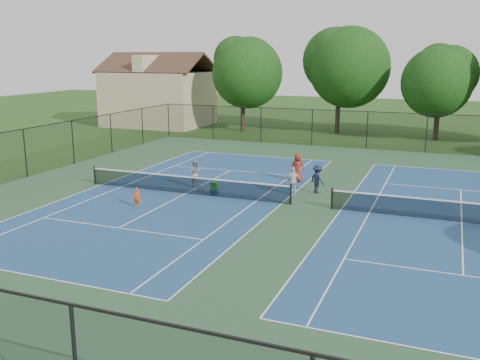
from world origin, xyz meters
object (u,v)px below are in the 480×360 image
at_px(tree_back_b, 340,63).
at_px(instructor, 195,174).
at_px(tree_back_c, 440,77).
at_px(child_player, 137,198).
at_px(bystander_a, 293,181).
at_px(bystander_b, 318,179).
at_px(bystander_c, 298,167).
at_px(tree_back_a, 243,69).
at_px(clapboard_house, 159,96).
at_px(ball_hopper, 214,186).
at_px(ball_crate, 214,192).

distance_m(tree_back_b, instructor, 25.36).
distance_m(tree_back_c, child_player, 31.51).
distance_m(bystander_a, bystander_b, 1.43).
xyz_separation_m(bystander_b, bystander_c, (-1.75, 2.22, 0.08)).
bearing_deg(bystander_a, child_player, -1.59).
bearing_deg(child_player, tree_back_c, 47.29).
height_order(tree_back_a, instructor, tree_back_a).
height_order(clapboard_house, instructor, clapboard_house).
bearing_deg(ball_hopper, ball_crate, 0.00).
relative_size(tree_back_a, clapboard_house, 0.85).
xyz_separation_m(tree_back_c, bystander_b, (-5.36, -22.18, -4.70)).
relative_size(tree_back_b, ball_hopper, 24.20).
bearing_deg(instructor, clapboard_house, -65.21).
relative_size(tree_back_b, child_player, 9.97).
height_order(child_player, ball_hopper, child_player).
relative_size(tree_back_a, bystander_a, 5.94).
xyz_separation_m(tree_back_c, ball_crate, (-10.46, -24.60, -5.34)).
height_order(clapboard_house, bystander_c, clapboard_house).
bearing_deg(tree_back_a, clapboard_house, 174.29).
height_order(tree_back_b, bystander_c, tree_back_b).
bearing_deg(bystander_c, tree_back_a, -60.76).
distance_m(bystander_a, ball_crate, 4.32).
bearing_deg(clapboard_house, bystander_a, -46.99).
bearing_deg(instructor, ball_crate, 137.69).
distance_m(instructor, bystander_c, 6.18).
bearing_deg(child_player, tree_back_b, 64.20).
relative_size(bystander_a, ball_crate, 3.87).
xyz_separation_m(instructor, ball_hopper, (1.72, -1.12, -0.30)).
xyz_separation_m(tree_back_a, bystander_a, (11.52, -22.07, -5.27)).
bearing_deg(bystander_b, clapboard_house, -8.20).
bearing_deg(instructor, tree_back_b, -106.59).
bearing_deg(tree_back_c, bystander_b, -103.59).
distance_m(child_player, ball_hopper, 4.46).
distance_m(instructor, bystander_b, 6.95).
bearing_deg(ball_hopper, tree_back_c, 66.96).
distance_m(tree_back_b, clapboard_house, 19.35).
bearing_deg(bystander_c, child_player, 53.98).
bearing_deg(bystander_c, ball_crate, 53.52).
height_order(bystander_b, ball_crate, bystander_b).
bearing_deg(bystander_c, instructor, 34.12).
height_order(child_player, ball_crate, child_player).
bearing_deg(ball_crate, instructor, 146.86).
xyz_separation_m(ball_crate, ball_hopper, (0.00, 0.00, 0.35)).
bearing_deg(ball_hopper, tree_back_a, 107.71).
bearing_deg(bystander_c, tree_back_c, -110.25).
height_order(child_player, bystander_c, bystander_c).
relative_size(bystander_a, bystander_c, 0.90).
relative_size(tree_back_c, child_player, 8.34).
height_order(tree_back_a, tree_back_c, tree_back_a).
bearing_deg(bystander_a, ball_crate, -19.08).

